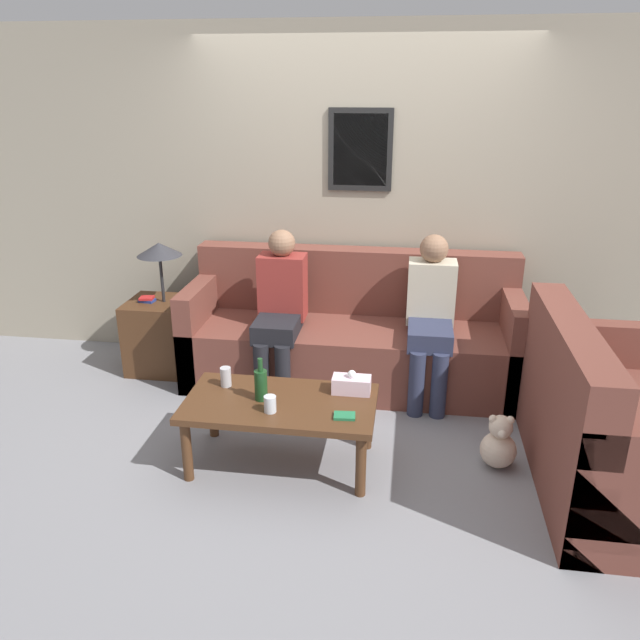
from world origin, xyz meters
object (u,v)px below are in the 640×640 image
at_px(coffee_table, 280,409).
at_px(teddy_bear, 499,444).
at_px(person_left, 280,306).
at_px(person_right, 431,312).
at_px(couch_main, 352,338).
at_px(drinking_glass, 270,404).
at_px(couch_side, 607,432).
at_px(wine_bottle, 261,384).

bearing_deg(coffee_table, teddy_bear, 6.97).
height_order(person_left, person_right, person_left).
distance_m(person_left, person_right, 1.08).
bearing_deg(couch_main, drinking_glass, -103.92).
bearing_deg(drinking_glass, teddy_bear, 12.51).
xyz_separation_m(coffee_table, person_left, (-0.21, 1.00, 0.28)).
xyz_separation_m(couch_main, teddy_bear, (0.99, -1.05, -0.19)).
relative_size(couch_side, wine_bottle, 5.58).
distance_m(couch_side, teddy_bear, 0.60).
xyz_separation_m(couch_side, person_right, (-0.98, 0.99, 0.30)).
bearing_deg(person_right, coffee_table, -130.11).
bearing_deg(wine_bottle, teddy_bear, 6.39).
bearing_deg(couch_main, teddy_bear, -46.61).
relative_size(coffee_table, teddy_bear, 3.30).
relative_size(drinking_glass, teddy_bear, 0.28).
bearing_deg(person_right, couch_side, -45.38).
height_order(couch_main, drinking_glass, couch_main).
height_order(couch_side, drinking_glass, couch_side).
distance_m(coffee_table, person_right, 1.39).
distance_m(couch_main, couch_side, 1.94).
xyz_separation_m(couch_main, couch_side, (1.55, -1.16, 0.00)).
xyz_separation_m(drinking_glass, teddy_bear, (1.32, 0.29, -0.33)).
height_order(coffee_table, person_left, person_left).
bearing_deg(coffee_table, couch_side, 1.58).
xyz_separation_m(coffee_table, person_right, (0.88, 1.04, 0.28)).
xyz_separation_m(couch_main, coffee_table, (-0.30, -1.21, 0.03)).
bearing_deg(person_left, teddy_bear, -29.12).
bearing_deg(couch_main, person_left, -157.38).
distance_m(wine_bottle, person_right, 1.44).
relative_size(couch_side, drinking_glass, 15.22).
distance_m(drinking_glass, person_right, 1.50).
bearing_deg(coffee_table, wine_bottle, 179.60).
xyz_separation_m(coffee_table, drinking_glass, (-0.03, -0.14, 0.10)).
bearing_deg(coffee_table, person_right, 49.89).
relative_size(couch_side, coffee_table, 1.31).
relative_size(couch_side, teddy_bear, 4.32).
distance_m(couch_main, wine_bottle, 1.29).
distance_m(coffee_table, wine_bottle, 0.19).
xyz_separation_m(wine_bottle, teddy_bear, (1.41, 0.16, -0.38)).
bearing_deg(person_right, wine_bottle, -133.55).
bearing_deg(drinking_glass, wine_bottle, 121.70).
bearing_deg(couch_side, person_right, 44.62).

